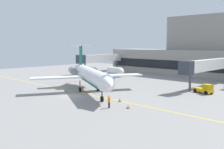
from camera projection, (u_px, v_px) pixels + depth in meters
name	position (u px, v px, depth m)	size (l,w,h in m)	color
ground	(70.00, 96.00, 46.95)	(120.00, 120.00, 0.11)	gray
terminal_building	(210.00, 55.00, 76.41)	(67.15, 14.30, 17.98)	gray
jet_bridge_west	(209.00, 65.00, 56.55)	(2.40, 23.55, 6.14)	silver
jet_bridge_east	(99.00, 58.00, 84.92)	(2.40, 18.64, 6.03)	silver
regional_jet	(90.00, 75.00, 50.46)	(26.04, 20.84, 9.06)	white
pushback_tractor	(109.00, 77.00, 65.84)	(3.71, 2.59, 1.99)	#1E4CB2
belt_loader	(205.00, 89.00, 49.14)	(4.19, 2.72, 1.84)	#E5B20C
fuel_tank	(115.00, 71.00, 75.53)	(6.51, 2.69, 2.74)	white
marshaller	(109.00, 102.00, 37.85)	(0.34, 0.82, 1.90)	#191E33
safety_cone_alpha	(83.00, 88.00, 53.93)	(0.47, 0.47, 0.55)	orange
safety_cone_bravo	(128.00, 107.00, 37.79)	(0.47, 0.47, 0.55)	orange
safety_cone_charlie	(120.00, 100.00, 42.36)	(0.47, 0.47, 0.55)	orange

